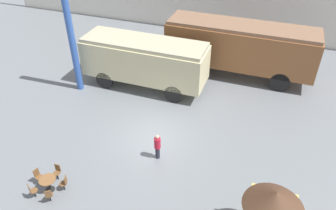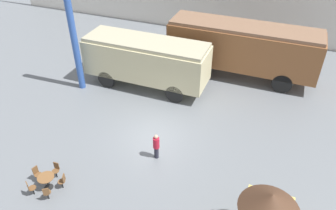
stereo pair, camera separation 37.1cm
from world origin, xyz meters
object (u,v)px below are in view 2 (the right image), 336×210
at_px(cafe_table_near, 46,180).
at_px(cafe_chair_0, 56,169).
at_px(passenger_coach_wooden, 243,46).
at_px(visitor_person, 156,146).
at_px(passenger_coach_vintage, 146,59).

relative_size(cafe_table_near, cafe_chair_0, 0.91).
height_order(passenger_coach_wooden, visitor_person, passenger_coach_wooden).
height_order(passenger_coach_wooden, cafe_table_near, passenger_coach_wooden).
bearing_deg(cafe_table_near, passenger_coach_wooden, 65.50).
relative_size(passenger_coach_wooden, passenger_coach_vintage, 1.25).
height_order(cafe_table_near, cafe_chair_0, cafe_chair_0).
relative_size(cafe_table_near, visitor_person, 0.51).
distance_m(passenger_coach_vintage, cafe_table_near, 10.38).
distance_m(passenger_coach_wooden, passenger_coach_vintage, 6.93).
height_order(passenger_coach_vintage, cafe_chair_0, passenger_coach_vintage).
distance_m(passenger_coach_vintage, visitor_person, 7.42).
height_order(passenger_coach_wooden, passenger_coach_vintage, passenger_coach_wooden).
bearing_deg(passenger_coach_vintage, cafe_table_near, -93.45).
bearing_deg(passenger_coach_wooden, passenger_coach_vintage, -146.70).
bearing_deg(passenger_coach_wooden, cafe_chair_0, -115.86).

